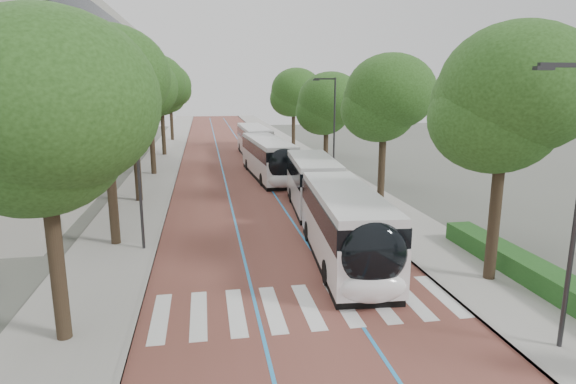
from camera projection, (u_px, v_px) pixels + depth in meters
name	position (u px, v px, depth m)	size (l,w,h in m)	color
ground	(309.00, 320.00, 15.74)	(160.00, 160.00, 0.00)	#51544C
road	(233.00, 154.00, 54.21)	(11.00, 140.00, 0.02)	brown
sidewalk_left	(165.00, 155.00, 52.93)	(4.00, 140.00, 0.12)	#999690
sidewalk_right	(298.00, 152.00, 55.46)	(4.00, 140.00, 0.12)	#999690
kerb_left	(182.00, 155.00, 53.25)	(0.20, 140.00, 0.14)	gray
kerb_right	(282.00, 152.00, 55.14)	(0.20, 140.00, 0.14)	gray
zebra_crossing	(308.00, 306.00, 16.73)	(10.55, 3.60, 0.01)	silver
lane_line_left	(219.00, 154.00, 53.93)	(0.12, 126.00, 0.01)	#2A8DD3
lane_line_right	(247.00, 153.00, 54.47)	(0.12, 126.00, 0.01)	#2A8DD3
hedge	(558.00, 286.00, 17.16)	(1.20, 14.00, 0.80)	#1B4518
streetlight_near	(574.00, 188.00, 12.93)	(1.82, 0.20, 8.00)	#2A2A2D
streetlight_far	(332.00, 122.00, 36.97)	(1.82, 0.20, 8.00)	#2A2A2D
lamp_post_left	(138.00, 163.00, 21.52)	(0.14, 0.14, 8.00)	#2A2A2D
trees_left	(144.00, 95.00, 36.38)	(5.89, 60.56, 9.61)	black
trees_right	(340.00, 100.00, 38.34)	(6.03, 47.81, 9.20)	black
lead_bus	(329.00, 205.00, 24.27)	(3.94, 18.53, 3.20)	black
bus_queued_0	(269.00, 159.00, 39.72)	(3.26, 12.53, 3.20)	white
bus_queued_1	(255.00, 142.00, 51.70)	(2.80, 12.45, 3.20)	white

